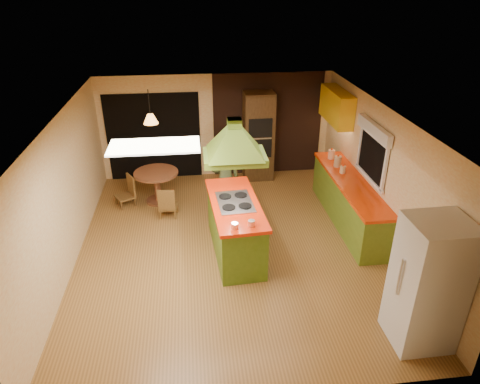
{
  "coord_description": "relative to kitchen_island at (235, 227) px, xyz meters",
  "views": [
    {
      "loc": [
        -0.6,
        -6.63,
        4.53
      ],
      "look_at": [
        0.18,
        -0.07,
        1.15
      ],
      "focal_mm": 32.0,
      "sensor_mm": 36.0,
      "label": 1
    }
  ],
  "objects": [
    {
      "name": "ground",
      "position": [
        -0.08,
        0.17,
        -0.51
      ],
      "size": [
        6.5,
        6.5,
        0.0
      ],
      "primitive_type": "plane",
      "color": "olive",
      "rests_on": "ground"
    },
    {
      "name": "room_walls",
      "position": [
        -0.08,
        0.17,
        0.74
      ],
      "size": [
        5.5,
        6.5,
        6.5
      ],
      "color": "beige",
      "rests_on": "ground"
    },
    {
      "name": "ceiling_plane",
      "position": [
        -0.08,
        0.17,
        1.99
      ],
      "size": [
        6.5,
        6.5,
        0.0
      ],
      "primitive_type": "plane",
      "rotation": [
        3.14,
        0.0,
        0.0
      ],
      "color": "silver",
      "rests_on": "room_walls"
    },
    {
      "name": "brick_panel",
      "position": [
        1.17,
        3.4,
        0.74
      ],
      "size": [
        2.64,
        0.03,
        2.5
      ],
      "primitive_type": "cube",
      "color": "#381E14",
      "rests_on": "ground"
    },
    {
      "name": "nook_opening",
      "position": [
        -1.58,
        3.4,
        0.54
      ],
      "size": [
        2.2,
        0.03,
        2.1
      ],
      "primitive_type": "cube",
      "color": "black",
      "rests_on": "ground"
    },
    {
      "name": "right_counter",
      "position": [
        2.37,
        0.77,
        -0.05
      ],
      "size": [
        0.62,
        3.05,
        0.92
      ],
      "color": "olive",
      "rests_on": "ground"
    },
    {
      "name": "upper_cabinets",
      "position": [
        2.49,
        2.37,
        1.44
      ],
      "size": [
        0.34,
        1.4,
        0.7
      ],
      "primitive_type": "cube",
      "color": "yellow",
      "rests_on": "room_walls"
    },
    {
      "name": "window_right",
      "position": [
        2.62,
        0.57,
        1.26
      ],
      "size": [
        0.12,
        1.35,
        1.06
      ],
      "color": "black",
      "rests_on": "room_walls"
    },
    {
      "name": "fluor_panel",
      "position": [
        -1.18,
        -1.03,
        1.98
      ],
      "size": [
        1.2,
        0.6,
        0.03
      ],
      "primitive_type": "cube",
      "color": "white",
      "rests_on": "ceiling_plane"
    },
    {
      "name": "kitchen_island",
      "position": [
        0.0,
        0.0,
        0.0
      ],
      "size": [
        0.95,
        2.07,
        1.02
      ],
      "rotation": [
        0.0,
        0.0,
        0.07
      ],
      "color": "#51761D",
      "rests_on": "ground"
    },
    {
      "name": "range_hood",
      "position": [
        0.0,
        0.0,
        1.74
      ],
      "size": [
        1.02,
        0.74,
        0.79
      ],
      "rotation": [
        0.0,
        0.0,
        -0.01
      ],
      "color": "#54711C",
      "rests_on": "ceiling_plane"
    },
    {
      "name": "man",
      "position": [
        -0.05,
        1.36,
        0.29
      ],
      "size": [
        0.62,
        0.43,
        1.6
      ],
      "primitive_type": "imported",
      "rotation": [
        0.0,
        0.0,
        3.23
      ],
      "color": "#434C28",
      "rests_on": "ground"
    },
    {
      "name": "refrigerator",
      "position": [
        2.27,
        -2.38,
        0.43
      ],
      "size": [
        0.78,
        0.74,
        1.87
      ],
      "primitive_type": "cube",
      "rotation": [
        0.0,
        0.0,
        0.01
      ],
      "color": "silver",
      "rests_on": "ground"
    },
    {
      "name": "wall_oven",
      "position": [
        0.9,
        3.12,
        0.55
      ],
      "size": [
        0.71,
        0.61,
        2.12
      ],
      "rotation": [
        0.0,
        0.0,
        0.01
      ],
      "color": "#4D3318",
      "rests_on": "ground"
    },
    {
      "name": "dining_table",
      "position": [
        -1.49,
        2.09,
        -0.01
      ],
      "size": [
        0.95,
        0.95,
        0.72
      ],
      "rotation": [
        0.0,
        0.0,
        -0.31
      ],
      "color": "brown",
      "rests_on": "ground"
    },
    {
      "name": "chair_left",
      "position": [
        -2.19,
        1.99,
        -0.17
      ],
      "size": [
        0.5,
        0.5,
        0.68
      ],
      "primitive_type": null,
      "rotation": [
        0.0,
        0.0,
        -1.07
      ],
      "color": "brown",
      "rests_on": "ground"
    },
    {
      "name": "chair_near",
      "position": [
        -1.24,
        1.44,
        -0.18
      ],
      "size": [
        0.41,
        0.41,
        0.67
      ],
      "primitive_type": null,
      "rotation": [
        0.0,
        0.0,
        3.02
      ],
      "color": "brown",
      "rests_on": "ground"
    },
    {
      "name": "pendant_lamp",
      "position": [
        -1.49,
        2.09,
        1.39
      ],
      "size": [
        0.36,
        0.36,
        0.19
      ],
      "primitive_type": "cone",
      "rotation": [
        0.0,
        0.0,
        -0.24
      ],
      "color": "#FF9E3F",
      "rests_on": "ceiling_plane"
    },
    {
      "name": "canister_large",
      "position": [
        2.32,
        1.48,
        0.52
      ],
      "size": [
        0.18,
        0.18,
        0.22
      ],
      "primitive_type": "cylinder",
      "rotation": [
        0.0,
        0.0,
        0.2
      ],
      "color": "beige",
      "rests_on": "right_counter"
    },
    {
      "name": "canister_medium",
      "position": [
        2.32,
        1.91,
        0.51
      ],
      "size": [
        0.16,
        0.16,
        0.2
      ],
      "primitive_type": "cylinder",
      "rotation": [
        0.0,
        0.0,
        0.16
      ],
      "color": "#FFECCD",
      "rests_on": "right_counter"
    },
    {
      "name": "canister_small",
      "position": [
        2.32,
        1.15,
        0.49
      ],
      "size": [
        0.12,
        0.12,
        0.15
      ],
      "primitive_type": "cylinder",
      "rotation": [
        0.0,
        0.0,
        -0.03
      ],
      "color": "beige",
      "rests_on": "right_counter"
    }
  ]
}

